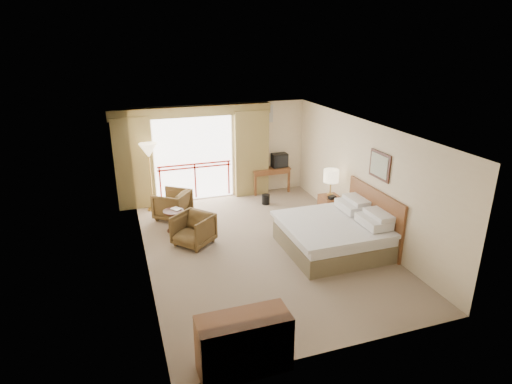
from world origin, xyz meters
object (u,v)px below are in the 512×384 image
object	(u,v)px
desk	(269,172)
bed	(335,234)
nightstand	(330,209)
armchair_near	(194,244)
wastebasket	(266,199)
side_table	(174,217)
table_lamp	(331,176)
dresser	(244,344)
tv	(279,160)
floor_lamp	(149,153)
armchair_far	(173,218)

from	to	relation	value
desk	bed	bearing A→B (deg)	-89.95
nightstand	armchair_near	size ratio (longest dim) A/B	0.84
wastebasket	side_table	xyz separation A→B (m)	(-2.70, -0.96, 0.23)
table_lamp	bed	bearing A→B (deg)	-113.40
dresser	tv	bearing A→B (deg)	60.40
side_table	floor_lamp	size ratio (longest dim) A/B	0.29
bed	armchair_far	world-z (taller)	bed
table_lamp	armchair_far	bearing A→B (deg)	159.37
table_lamp	side_table	distance (m)	3.98
table_lamp	floor_lamp	size ratio (longest dim) A/B	0.36
table_lamp	armchair_near	xyz separation A→B (m)	(-3.54, -0.22, -1.19)
armchair_near	dresser	xyz separation A→B (m)	(-0.06, -4.07, 0.43)
wastebasket	nightstand	bearing A→B (deg)	-54.51
tv	armchair_near	size ratio (longest dim) A/B	0.58
desk	armchair_near	world-z (taller)	desk
bed	nightstand	distance (m)	1.55
dresser	wastebasket	bearing A→B (deg)	63.00
tv	armchair_near	world-z (taller)	tv
desk	table_lamp	bearing A→B (deg)	-75.74
wastebasket	armchair_far	size ratio (longest dim) A/B	0.34
bed	armchair_near	world-z (taller)	bed
bed	desk	world-z (taller)	bed
desk	armchair_far	xyz separation A→B (m)	(-3.08, -1.15, -0.59)
wastebasket	armchair_near	xyz separation A→B (m)	(-2.38, -1.79, -0.14)
tv	wastebasket	world-z (taller)	tv
desk	floor_lamp	size ratio (longest dim) A/B	0.63
armchair_near	table_lamp	bearing A→B (deg)	52.81
desk	side_table	bearing A→B (deg)	-148.90
table_lamp	floor_lamp	xyz separation A→B (m)	(-4.20, 2.17, 0.40)
table_lamp	tv	world-z (taller)	table_lamp
tv	dresser	world-z (taller)	tv
nightstand	floor_lamp	size ratio (longest dim) A/B	0.36
floor_lamp	wastebasket	bearing A→B (deg)	-11.17
table_lamp	floor_lamp	world-z (taller)	floor_lamp
table_lamp	dresser	distance (m)	5.65
tv	wastebasket	distance (m)	1.47
bed	side_table	xyz separation A→B (m)	(-3.22, 2.07, -0.01)
desk	dresser	xyz separation A→B (m)	(-2.91, -6.86, -0.15)
armchair_far	armchair_near	xyz separation A→B (m)	(0.23, -1.64, 0.00)
bed	armchair_near	xyz separation A→B (m)	(-2.90, 1.24, -0.38)
nightstand	side_table	bearing A→B (deg)	171.83
desk	armchair_near	bearing A→B (deg)	-136.33
armchair_far	desk	bearing A→B (deg)	146.91
table_lamp	desk	size ratio (longest dim) A/B	0.58
armchair_near	dresser	world-z (taller)	dresser
table_lamp	dresser	xyz separation A→B (m)	(-3.59, -4.29, -0.75)
desk	nightstand	bearing A→B (deg)	-76.01
bed	wastebasket	distance (m)	3.08
armchair_far	floor_lamp	size ratio (longest dim) A/B	0.44
bed	floor_lamp	xyz separation A→B (m)	(-3.56, 3.63, 1.21)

